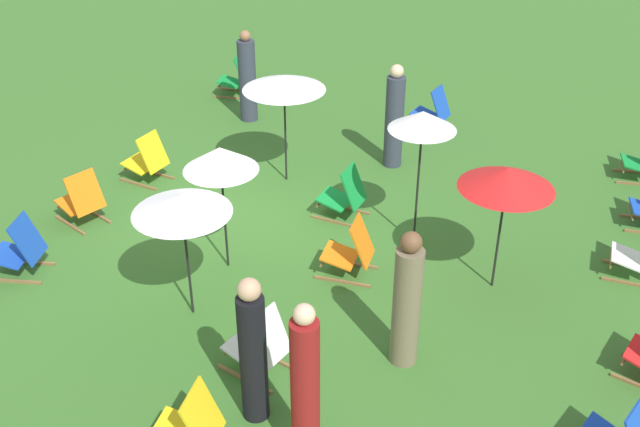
{
  "coord_description": "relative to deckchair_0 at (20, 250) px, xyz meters",
  "views": [
    {
      "loc": [
        8.14,
        4.8,
        5.78
      ],
      "look_at": [
        0.0,
        1.2,
        0.5
      ],
      "focal_mm": 42.0,
      "sensor_mm": 36.0,
      "label": 1
    }
  ],
  "objects": [
    {
      "name": "umbrella_2",
      "position": [
        -2.84,
        4.51,
        1.49
      ],
      "size": [
        0.91,
        0.91,
        2.0
      ],
      "color": "black",
      "rests_on": "ground"
    },
    {
      "name": "umbrella_0",
      "position": [
        -2.24,
        5.77,
        1.21
      ],
      "size": [
        1.18,
        1.18,
        1.72
      ],
      "color": "black",
      "rests_on": "ground"
    },
    {
      "name": "person_0",
      "position": [
        1.3,
        4.73,
        0.52
      ],
      "size": [
        0.32,
        0.32,
        1.86
      ],
      "rotation": [
        0.0,
        0.0,
        4.55
      ],
      "color": "maroon",
      "rests_on": "ground"
    },
    {
      "name": "deckchair_0",
      "position": [
        0.0,
        0.0,
        0.0
      ],
      "size": [
        0.68,
        0.87,
        0.83
      ],
      "rotation": [
        0.0,
        0.0,
        0.31
      ],
      "color": "olive",
      "rests_on": "ground"
    },
    {
      "name": "deckchair_8",
      "position": [
        0.4,
        3.76,
        0.0
      ],
      "size": [
        0.61,
        0.84,
        0.83
      ],
      "rotation": [
        0.0,
        0.0,
        -0.19
      ],
      "color": "olive",
      "rests_on": "ground"
    },
    {
      "name": "umbrella_4",
      "position": [
        -3.81,
        2.02,
        1.3
      ],
      "size": [
        1.29,
        1.29,
        1.78
      ],
      "color": "black",
      "rests_on": "ground"
    },
    {
      "name": "person_1",
      "position": [
        -0.42,
        5.15,
        0.44
      ],
      "size": [
        0.44,
        0.44,
        1.7
      ],
      "rotation": [
        0.0,
        0.0,
        4.11
      ],
      "color": "#72664C",
      "rests_on": "ground"
    },
    {
      "name": "deckchair_14",
      "position": [
        -2.86,
        -0.01,
        0.0
      ],
      "size": [
        0.53,
        0.79,
        0.83
      ],
      "rotation": [
        0.0,
        0.0,
        -0.08
      ],
      "color": "olive",
      "rests_on": "ground"
    },
    {
      "name": "deckchair_4",
      "position": [
        -1.73,
        3.99,
        0.0
      ],
      "size": [
        0.57,
        0.81,
        0.83
      ],
      "rotation": [
        0.0,
        0.0,
        0.13
      ],
      "color": "olive",
      "rests_on": "ground"
    },
    {
      "name": "deckchair_10",
      "position": [
        -6.74,
        -0.54,
        0.0
      ],
      "size": [
        0.63,
        0.85,
        0.83
      ],
      "rotation": [
        0.0,
        0.0,
        0.23
      ],
      "color": "olive",
      "rests_on": "ground"
    },
    {
      "name": "deckchair_3",
      "position": [
        -6.66,
        3.64,
        0.0
      ],
      "size": [
        0.57,
        0.81,
        0.83
      ],
      "rotation": [
        0.0,
        0.0,
        -0.13
      ],
      "color": "olive",
      "rests_on": "ground"
    },
    {
      "name": "ground_plane",
      "position": [
        -2.25,
        2.12,
        -0.37
      ],
      "size": [
        40.0,
        40.0,
        0.0
      ],
      "primitive_type": "plane",
      "color": "#386B28"
    },
    {
      "name": "person_3",
      "position": [
        -5.01,
        3.43,
        0.47
      ],
      "size": [
        0.39,
        0.39,
        1.77
      ],
      "rotation": [
        0.0,
        0.0,
        5.95
      ],
      "color": "#333847",
      "rests_on": "ground"
    },
    {
      "name": "person_2",
      "position": [
        -5.73,
        0.29,
        0.44
      ],
      "size": [
        0.36,
        0.36,
        1.74
      ],
      "rotation": [
        0.0,
        0.0,
        1.67
      ],
      "color": "#333847",
      "rests_on": "ground"
    },
    {
      "name": "person_4",
      "position": [
        1.0,
        4.02,
        0.46
      ],
      "size": [
        0.37,
        0.37,
        1.72
      ],
      "rotation": [
        0.0,
        0.0,
        2.71
      ],
      "color": "black",
      "rests_on": "ground"
    },
    {
      "name": "deckchair_9",
      "position": [
        -1.38,
        -0.12,
        0.0
      ],
      "size": [
        0.68,
        0.87,
        0.83
      ],
      "rotation": [
        0.0,
        0.0,
        -0.31
      ],
      "color": "olive",
      "rests_on": "ground"
    },
    {
      "name": "deckchair_1",
      "position": [
        -3.07,
        3.35,
        0.0
      ],
      "size": [
        0.5,
        0.77,
        0.83
      ],
      "rotation": [
        0.0,
        0.0,
        -0.03
      ],
      "color": "olive",
      "rests_on": "ground"
    },
    {
      "name": "umbrella_1",
      "position": [
        -1.26,
        2.39,
        1.24
      ],
      "size": [
        0.96,
        0.96,
        1.77
      ],
      "color": "black",
      "rests_on": "ground"
    },
    {
      "name": "umbrella_3",
      "position": [
        -0.19,
        2.5,
        1.17
      ],
      "size": [
        1.16,
        1.16,
        1.66
      ],
      "color": "black",
      "rests_on": "ground"
    }
  ]
}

